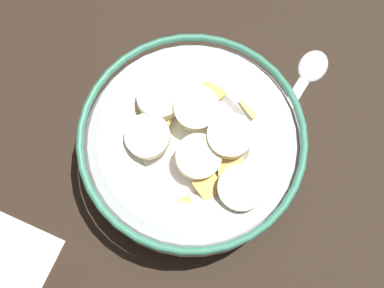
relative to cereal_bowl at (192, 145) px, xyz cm
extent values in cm
cube|color=black|center=(-0.02, 0.01, -3.93)|extent=(134.57, 134.57, 2.00)
cylinder|color=silver|center=(-0.02, 0.01, -2.63)|extent=(10.07, 10.07, 0.60)
torus|color=silver|center=(-0.02, 0.01, -0.30)|extent=(18.31, 18.31, 5.25)
torus|color=#337259|center=(-0.02, 0.01, 2.02)|extent=(18.36, 18.36, 0.60)
cylinder|color=white|center=(-0.02, 0.01, 0.76)|extent=(15.16, 15.16, 0.40)
cube|color=#B78947|center=(5.10, -3.90, 1.48)|extent=(2.62, 2.66, 1.06)
cube|color=tan|center=(2.24, 5.38, 1.57)|extent=(2.50, 2.44, 1.09)
cube|color=tan|center=(1.15, -1.32, 1.56)|extent=(2.55, 2.48, 1.12)
cube|color=tan|center=(3.84, 0.44, 1.41)|extent=(2.74, 2.74, 1.01)
cube|color=tan|center=(3.18, -5.00, 1.58)|extent=(2.54, 2.54, 0.89)
cube|color=tan|center=(1.64, -6.31, 1.53)|extent=(2.66, 2.69, 1.07)
cube|color=tan|center=(-5.15, -0.07, 1.54)|extent=(2.73, 2.73, 0.96)
cube|color=tan|center=(-3.05, -0.88, 1.49)|extent=(2.22, 2.12, 1.13)
cube|color=#B78947|center=(-1.32, 4.35, 1.33)|extent=(2.39, 2.35, 1.00)
cube|color=tan|center=(3.43, -2.22, 1.46)|extent=(2.36, 2.38, 0.91)
cylinder|color=beige|center=(1.42, -1.02, 2.29)|extent=(4.94, 4.89, 1.53)
cylinder|color=beige|center=(-2.66, -2.24, 2.41)|extent=(4.43, 4.47, 1.14)
cylinder|color=#F4EABC|center=(-4.01, 0.73, 2.37)|extent=(4.35, 4.41, 1.34)
cylinder|color=beige|center=(5.52, -0.95, 2.57)|extent=(4.33, 4.35, 1.20)
cylinder|color=beige|center=(-1.09, 1.89, 2.84)|extent=(5.06, 5.09, 1.54)
cylinder|color=beige|center=(2.33, 1.76, 2.62)|extent=(5.04, 5.04, 0.94)
ellipsoid|color=#B7B7BC|center=(3.45, 13.96, -2.53)|extent=(3.04, 3.85, 0.80)
cube|color=#B7B7BC|center=(4.35, 6.08, -2.75)|extent=(2.40, 12.35, 0.36)
camera|label=1|loc=(7.08, -8.77, 36.74)|focal=43.26mm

